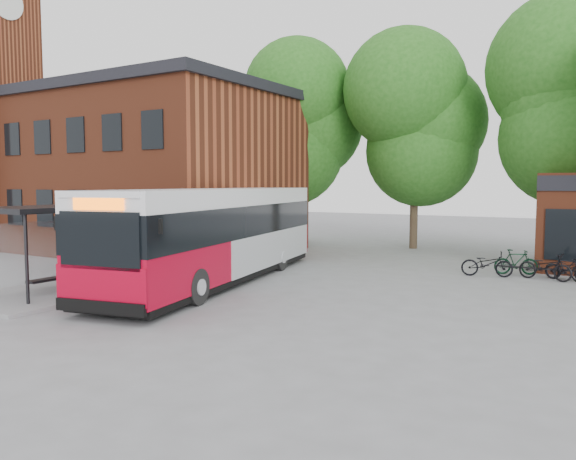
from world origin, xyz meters
The scene contains 13 objects.
ground centered at (0.00, 0.00, 0.00)m, with size 100.00×100.00×0.00m, color slate.
station_building centered at (-13.00, 9.00, 4.25)m, with size 18.40×10.40×8.50m, color brown, non-canonical shape.
bus_shelter centered at (-4.50, -1.00, 1.45)m, with size 3.60×7.00×2.90m, color black, non-canonical shape.
bike_rail centered at (9.28, 10.00, 0.19)m, with size 5.20×0.10×0.38m, color black, non-canonical shape.
tree_0 centered at (-6.00, 16.00, 5.50)m, with size 7.92×7.92×11.00m, color #205817, non-canonical shape.
tree_1 centered at (1.00, 17.00, 5.20)m, with size 7.92×7.92×10.40m, color #205817, non-canonical shape.
tree_2 centered at (8.00, 16.00, 5.50)m, with size 7.92×7.92×11.00m, color #205817, non-canonical shape.
city_bus centered at (-1.67, 2.95, 1.70)m, with size 2.85×13.36×3.39m, color #AD041E, non-canonical shape.
bicycle_0 centered at (6.54, 9.22, 0.50)m, with size 0.66×1.90×1.00m, color black.
bicycle_1 centered at (7.43, 10.31, 0.50)m, with size 0.47×1.66×1.00m, color black.
bicycle_2 centered at (8.57, 9.49, 0.50)m, with size 0.67×1.92×1.01m, color black.
bicycle_3 centered at (9.25, 9.76, 0.46)m, with size 0.43×1.52×0.91m, color black.
bicycle_4 centered at (9.28, 9.87, 0.45)m, with size 0.59×1.70×0.89m, color black.
Camera 1 is at (11.07, -13.11, 3.57)m, focal length 35.00 mm.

